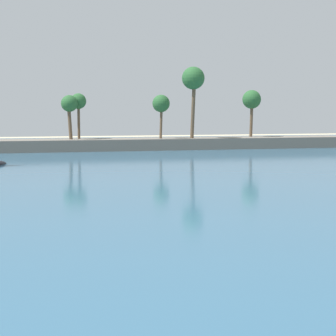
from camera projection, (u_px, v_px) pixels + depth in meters
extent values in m
cube|color=#33607F|center=(63.00, 161.00, 67.42)|extent=(220.00, 113.48, 0.06)
cube|color=slate|center=(58.00, 145.00, 83.55)|extent=(92.71, 6.00, 1.80)
cylinder|color=brown|center=(79.00, 120.00, 84.80)|extent=(0.43, 0.53, 5.75)
sphere|color=#285B2D|center=(78.00, 101.00, 84.50)|extent=(2.38, 2.38, 2.38)
cylinder|color=brown|center=(251.00, 118.00, 91.49)|extent=(0.55, 0.65, 6.13)
sphere|color=#285B2D|center=(252.00, 99.00, 91.17)|extent=(3.06, 3.06, 3.06)
cylinder|color=brown|center=(161.00, 121.00, 86.07)|extent=(0.59, 0.50, 5.41)
sphere|color=#285B2D|center=(161.00, 103.00, 85.78)|extent=(2.69, 2.69, 2.69)
cylinder|color=brown|center=(70.00, 121.00, 83.52)|extent=(0.79, 0.53, 5.40)
sphere|color=#285B2D|center=(69.00, 103.00, 83.23)|extent=(2.50, 2.50, 2.50)
cylinder|color=brown|center=(193.00, 108.00, 86.02)|extent=(0.81, 0.96, 9.31)
sphere|color=#285B2D|center=(193.00, 78.00, 85.53)|extent=(3.51, 3.51, 3.51)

